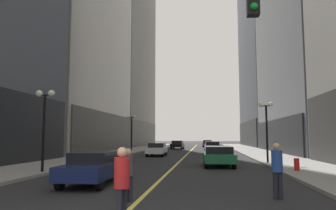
{
  "coord_description": "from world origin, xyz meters",
  "views": [
    {
      "loc": [
        2.06,
        -5.04,
        1.95
      ],
      "look_at": [
        -1.56,
        25.39,
        5.06
      ],
      "focal_mm": 33.5,
      "sensor_mm": 36.0,
      "label": 1
    }
  ],
  "objects_px": {
    "car_navy": "(94,166)",
    "car_green": "(218,155)",
    "car_red": "(207,143)",
    "pedestrian_in_blue_hoodie": "(277,166)",
    "street_lamp_left_far": "(132,125)",
    "car_blue": "(212,146)",
    "car_black": "(178,144)",
    "pedestrian_in_red_jacket": "(122,180)",
    "fire_hydrant_right": "(297,166)",
    "street_lamp_left_near": "(44,112)",
    "pedestrian_with_orange_bag": "(128,171)",
    "street_lamp_right_mid": "(266,118)",
    "car_white": "(157,149)"
  },
  "relations": [
    {
      "from": "car_black",
      "to": "pedestrian_in_blue_hoodie",
      "type": "xyz_separation_m",
      "value": [
        6.73,
        -40.44,
        0.3
      ]
    },
    {
      "from": "pedestrian_in_red_jacket",
      "to": "pedestrian_with_orange_bag",
      "type": "relative_size",
      "value": 1.09
    },
    {
      "from": "car_white",
      "to": "car_black",
      "type": "bearing_deg",
      "value": 88.69
    },
    {
      "from": "pedestrian_in_blue_hoodie",
      "to": "street_lamp_left_far",
      "type": "bearing_deg",
      "value": 113.1
    },
    {
      "from": "pedestrian_in_red_jacket",
      "to": "pedestrian_with_orange_bag",
      "type": "xyz_separation_m",
      "value": [
        -0.53,
        2.69,
        -0.09
      ]
    },
    {
      "from": "pedestrian_in_blue_hoodie",
      "to": "pedestrian_with_orange_bag",
      "type": "height_order",
      "value": "pedestrian_in_blue_hoodie"
    },
    {
      "from": "car_black",
      "to": "street_lamp_left_far",
      "type": "distance_m",
      "value": 16.07
    },
    {
      "from": "car_blue",
      "to": "street_lamp_left_near",
      "type": "distance_m",
      "value": 27.98
    },
    {
      "from": "car_blue",
      "to": "car_black",
      "type": "height_order",
      "value": "same"
    },
    {
      "from": "pedestrian_in_red_jacket",
      "to": "fire_hydrant_right",
      "type": "relative_size",
      "value": 2.16
    },
    {
      "from": "pedestrian_with_orange_bag",
      "to": "street_lamp_right_mid",
      "type": "height_order",
      "value": "street_lamp_right_mid"
    },
    {
      "from": "car_black",
      "to": "street_lamp_left_near",
      "type": "distance_m",
      "value": 35.46
    },
    {
      "from": "car_navy",
      "to": "car_white",
      "type": "distance_m",
      "value": 19.11
    },
    {
      "from": "car_white",
      "to": "fire_hydrant_right",
      "type": "distance_m",
      "value": 17.24
    },
    {
      "from": "car_navy",
      "to": "car_white",
      "type": "xyz_separation_m",
      "value": [
        -0.28,
        19.11,
        0.0
      ]
    },
    {
      "from": "pedestrian_in_red_jacket",
      "to": "pedestrian_with_orange_bag",
      "type": "bearing_deg",
      "value": 101.11
    },
    {
      "from": "pedestrian_in_red_jacket",
      "to": "street_lamp_left_near",
      "type": "height_order",
      "value": "street_lamp_left_near"
    },
    {
      "from": "car_navy",
      "to": "car_blue",
      "type": "xyz_separation_m",
      "value": [
        5.51,
        29.12,
        0.0
      ]
    },
    {
      "from": "street_lamp_left_near",
      "to": "fire_hydrant_right",
      "type": "relative_size",
      "value": 5.54
    },
    {
      "from": "car_green",
      "to": "street_lamp_right_mid",
      "type": "distance_m",
      "value": 4.6
    },
    {
      "from": "fire_hydrant_right",
      "to": "street_lamp_right_mid",
      "type": "bearing_deg",
      "value": 95.39
    },
    {
      "from": "car_red",
      "to": "pedestrian_in_blue_hoodie",
      "type": "height_order",
      "value": "pedestrian_in_blue_hoodie"
    },
    {
      "from": "pedestrian_with_orange_bag",
      "to": "car_white",
      "type": "bearing_deg",
      "value": 96.57
    },
    {
      "from": "car_red",
      "to": "pedestrian_with_orange_bag",
      "type": "distance_m",
      "value": 49.64
    },
    {
      "from": "car_green",
      "to": "street_lamp_left_far",
      "type": "relative_size",
      "value": 1.09
    },
    {
      "from": "car_red",
      "to": "car_green",
      "type": "bearing_deg",
      "value": -89.17
    },
    {
      "from": "car_blue",
      "to": "pedestrian_in_blue_hoodie",
      "type": "relative_size",
      "value": 2.62
    },
    {
      "from": "pedestrian_with_orange_bag",
      "to": "street_lamp_left_far",
      "type": "distance_m",
      "value": 26.76
    },
    {
      "from": "pedestrian_in_blue_hoodie",
      "to": "street_lamp_left_far",
      "type": "height_order",
      "value": "street_lamp_left_far"
    },
    {
      "from": "pedestrian_with_orange_bag",
      "to": "street_lamp_right_mid",
      "type": "bearing_deg",
      "value": 63.67
    },
    {
      "from": "car_red",
      "to": "fire_hydrant_right",
      "type": "xyz_separation_m",
      "value": [
        4.54,
        -41.35,
        -0.32
      ]
    },
    {
      "from": "pedestrian_in_red_jacket",
      "to": "street_lamp_left_near",
      "type": "relative_size",
      "value": 0.39
    },
    {
      "from": "pedestrian_in_blue_hoodie",
      "to": "fire_hydrant_right",
      "type": "height_order",
      "value": "pedestrian_in_blue_hoodie"
    },
    {
      "from": "street_lamp_left_near",
      "to": "pedestrian_in_blue_hoodie",
      "type": "bearing_deg",
      "value": -26.32
    },
    {
      "from": "car_black",
      "to": "street_lamp_left_near",
      "type": "height_order",
      "value": "street_lamp_left_near"
    },
    {
      "from": "pedestrian_in_blue_hoodie",
      "to": "car_red",
      "type": "bearing_deg",
      "value": 92.28
    },
    {
      "from": "car_navy",
      "to": "car_green",
      "type": "distance_m",
      "value": 10.23
    },
    {
      "from": "car_red",
      "to": "street_lamp_left_near",
      "type": "xyz_separation_m",
      "value": [
        -8.76,
        -43.39,
        2.54
      ]
    },
    {
      "from": "car_red",
      "to": "street_lamp_right_mid",
      "type": "relative_size",
      "value": 0.94
    },
    {
      "from": "car_white",
      "to": "car_red",
      "type": "height_order",
      "value": "same"
    },
    {
      "from": "car_white",
      "to": "car_blue",
      "type": "distance_m",
      "value": 11.57
    },
    {
      "from": "car_green",
      "to": "pedestrian_in_red_jacket",
      "type": "xyz_separation_m",
      "value": [
        -2.67,
        -14.63,
        0.29
      ]
    },
    {
      "from": "car_navy",
      "to": "car_blue",
      "type": "height_order",
      "value": "same"
    },
    {
      "from": "pedestrian_with_orange_bag",
      "to": "street_lamp_left_near",
      "type": "relative_size",
      "value": 0.36
    },
    {
      "from": "street_lamp_left_far",
      "to": "street_lamp_left_near",
      "type": "bearing_deg",
      "value": -90.0
    },
    {
      "from": "street_lamp_right_mid",
      "to": "street_lamp_left_far",
      "type": "bearing_deg",
      "value": 135.83
    },
    {
      "from": "street_lamp_left_far",
      "to": "car_blue",
      "type": "bearing_deg",
      "value": 34.81
    },
    {
      "from": "car_white",
      "to": "car_blue",
      "type": "height_order",
      "value": "same"
    },
    {
      "from": "car_blue",
      "to": "pedestrian_with_orange_bag",
      "type": "relative_size",
      "value": 2.9
    },
    {
      "from": "car_green",
      "to": "pedestrian_in_blue_hoodie",
      "type": "distance_m",
      "value": 11.15
    }
  ]
}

